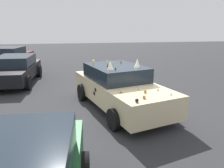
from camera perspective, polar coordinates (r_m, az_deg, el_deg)
name	(u,v)px	position (r m, az deg, el deg)	size (l,w,h in m)	color
ground_plane	(120,108)	(7.96, 2.14, -6.17)	(60.00, 60.00, 0.00)	#2D2D30
art_car_decorated	(119,87)	(7.79, 1.92, -0.82)	(4.94, 3.03, 1.78)	beige
parked_sedan_near_right	(15,69)	(12.28, -23.78, 3.52)	(4.48, 2.21, 1.36)	black
parked_sedan_far_left	(10,58)	(16.61, -24.77, 6.19)	(4.20, 2.59, 1.45)	#5B1419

